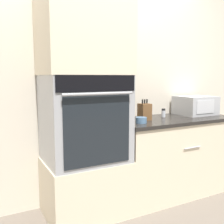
# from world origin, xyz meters

# --- Properties ---
(ground_plane) EXTENTS (12.00, 12.00, 0.00)m
(ground_plane) POSITION_xyz_m (0.00, 0.00, 0.00)
(ground_plane) COLOR #6B6056
(wall_back) EXTENTS (8.00, 0.05, 2.50)m
(wall_back) POSITION_xyz_m (0.00, 0.63, 1.25)
(wall_back) COLOR beige
(wall_back) RESTS_ON ground_plane
(oven_cabinet_base) EXTENTS (0.75, 0.60, 0.54)m
(oven_cabinet_base) POSITION_xyz_m (-0.38, 0.30, 0.27)
(oven_cabinet_base) COLOR beige
(oven_cabinet_base) RESTS_ON ground_plane
(wall_oven) EXTENTS (0.73, 0.64, 0.79)m
(wall_oven) POSITION_xyz_m (-0.38, 0.30, 0.93)
(wall_oven) COLOR #9EA0A5
(wall_oven) RESTS_ON oven_cabinet_base
(oven_cabinet_upper) EXTENTS (0.75, 0.60, 0.74)m
(oven_cabinet_upper) POSITION_xyz_m (-0.38, 0.30, 1.70)
(oven_cabinet_upper) COLOR beige
(oven_cabinet_upper) RESTS_ON wall_oven
(counter_unit) EXTENTS (1.38, 0.63, 0.86)m
(counter_unit) POSITION_xyz_m (0.68, 0.30, 0.43)
(counter_unit) COLOR beige
(counter_unit) RESTS_ON ground_plane
(microwave) EXTENTS (0.44, 0.37, 0.22)m
(microwave) POSITION_xyz_m (1.09, 0.38, 0.97)
(microwave) COLOR #B2B5BA
(microwave) RESTS_ON counter_unit
(knife_block) EXTENTS (0.11, 0.11, 0.22)m
(knife_block) POSITION_xyz_m (0.31, 0.32, 0.95)
(knife_block) COLOR brown
(knife_block) RESTS_ON counter_unit
(bowl) EXTENTS (0.11, 0.11, 0.06)m
(bowl) POSITION_xyz_m (0.17, 0.18, 0.89)
(bowl) COLOR #517599
(bowl) RESTS_ON counter_unit
(condiment_jar_near) EXTENTS (0.05, 0.05, 0.10)m
(condiment_jar_near) POSITION_xyz_m (0.62, 0.39, 0.91)
(condiment_jar_near) COLOR silver
(condiment_jar_near) RESTS_ON counter_unit
(condiment_jar_mid) EXTENTS (0.04, 0.04, 0.10)m
(condiment_jar_mid) POSITION_xyz_m (0.09, 0.47, 0.91)
(condiment_jar_mid) COLOR #427047
(condiment_jar_mid) RESTS_ON counter_unit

